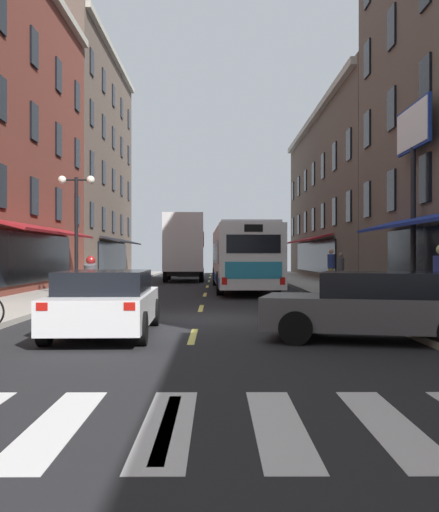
# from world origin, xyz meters

# --- Properties ---
(ground_plane) EXTENTS (34.80, 80.00, 0.10)m
(ground_plane) POSITION_xyz_m (0.00, 0.00, -0.05)
(ground_plane) COLOR black
(lane_centre_dashes) EXTENTS (0.14, 73.90, 0.01)m
(lane_centre_dashes) POSITION_xyz_m (0.00, -0.25, 0.00)
(lane_centre_dashes) COLOR #DBCC4C
(lane_centre_dashes) RESTS_ON ground
(crosswalk_near) EXTENTS (7.10, 2.80, 0.01)m
(crosswalk_near) POSITION_xyz_m (0.00, -10.00, 0.00)
(crosswalk_near) COLOR silver
(crosswalk_near) RESTS_ON ground
(sidewalk_right) EXTENTS (3.00, 80.00, 0.14)m
(sidewalk_right) POSITION_xyz_m (5.90, 0.00, 0.07)
(sidewalk_right) COLOR #A39E93
(sidewalk_right) RESTS_ON ground
(billboard_sign) EXTENTS (0.40, 3.22, 6.57)m
(billboard_sign) POSITION_xyz_m (7.05, 4.08, 5.21)
(billboard_sign) COLOR black
(billboard_sign) RESTS_ON sidewalk_right
(transit_bus) EXTENTS (2.89, 12.44, 3.05)m
(transit_bus) POSITION_xyz_m (1.72, 12.88, 1.61)
(transit_bus) COLOR white
(transit_bus) RESTS_ON ground
(box_truck) EXTENTS (2.64, 6.95, 4.18)m
(box_truck) POSITION_xyz_m (-1.57, 22.38, 2.13)
(box_truck) COLOR white
(box_truck) RESTS_ON ground
(sedan_near) EXTENTS (2.01, 4.74, 1.37)m
(sedan_near) POSITION_xyz_m (-1.64, 32.50, 0.71)
(sedan_near) COLOR #515154
(sedan_near) RESTS_ON ground
(sedan_mid) EXTENTS (2.09, 4.60, 1.35)m
(sedan_mid) POSITION_xyz_m (-1.84, -3.29, 0.70)
(sedan_mid) COLOR silver
(sedan_mid) RESTS_ON ground
(sedan_far) EXTENTS (4.52, 2.79, 1.35)m
(sedan_far) POSITION_xyz_m (3.58, -4.25, 0.69)
(sedan_far) COLOR #515154
(sedan_far) RESTS_ON ground
(motorcycle_rider) EXTENTS (0.63, 2.07, 1.66)m
(motorcycle_rider) POSITION_xyz_m (-3.03, 0.87, 0.71)
(motorcycle_rider) COLOR black
(motorcycle_rider) RESTS_ON ground
(pedestrian_mid) EXTENTS (0.36, 0.36, 1.65)m
(pedestrian_mid) POSITION_xyz_m (6.80, 14.60, 0.98)
(pedestrian_mid) COLOR #4C4C51
(pedestrian_mid) RESTS_ON sidewalk_right
(pedestrian_far) EXTENTS (0.36, 0.36, 1.84)m
(pedestrian_far) POSITION_xyz_m (6.09, 13.38, 1.09)
(pedestrian_far) COLOR #B29947
(pedestrian_far) RESTS_ON sidewalk_right
(street_lamp_twin) EXTENTS (1.42, 0.32, 4.60)m
(street_lamp_twin) POSITION_xyz_m (-4.92, 7.31, 2.71)
(street_lamp_twin) COLOR black
(street_lamp_twin) RESTS_ON sidewalk_left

